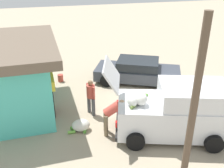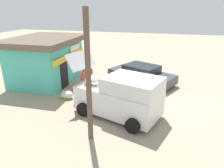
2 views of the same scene
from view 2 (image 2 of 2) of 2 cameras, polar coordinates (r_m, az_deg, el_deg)
name	(u,v)px [view 2 (image 2 of 2)]	position (r m, az deg, el deg)	size (l,w,h in m)	color
ground_plane	(137,97)	(12.00, 6.95, -3.50)	(60.00, 60.00, 0.00)	tan
storefront_bar	(47,59)	(14.69, -17.43, 6.59)	(5.48, 4.15, 2.96)	#4CC6B7
delivery_van	(121,96)	(9.60, 2.35, -3.29)	(3.14, 4.69, 2.75)	silver
parked_sedan	(141,74)	(14.11, 8.01, 2.65)	(3.58, 4.77, 1.20)	#383D47
vendor_standing	(84,78)	(12.31, -7.66, 1.54)	(0.54, 0.44, 1.54)	#4C4C51
customer_bending	(81,89)	(10.83, -8.39, -1.36)	(0.62, 0.82, 1.38)	#726047
unloaded_banana_pile	(67,95)	(11.91, -12.26, -2.93)	(0.55, 0.86, 0.45)	silver
paint_bucket	(91,71)	(16.09, -5.83, 3.58)	(0.29, 0.29, 0.39)	#BF3F33
utility_pole	(88,79)	(7.43, -6.45, 1.31)	(0.20, 0.20, 4.85)	brown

